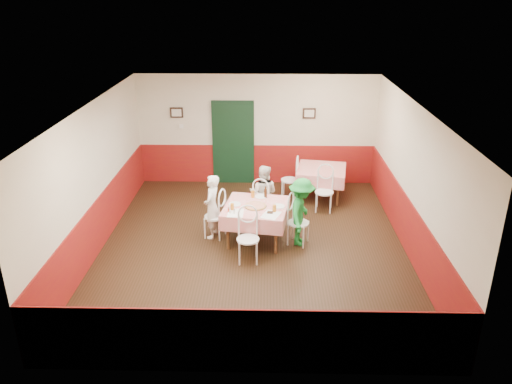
{
  "coord_description": "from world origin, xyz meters",
  "views": [
    {
      "loc": [
        0.26,
        -8.72,
        4.79
      ],
      "look_at": [
        0.05,
        0.27,
        1.05
      ],
      "focal_mm": 35.0,
      "sensor_mm": 36.0,
      "label": 1
    }
  ],
  "objects_px": {
    "chair_far": "(263,203)",
    "diner_left": "(212,207)",
    "diner_far": "(263,194)",
    "glass_b": "(274,208)",
    "beer_bottle": "(266,193)",
    "chair_right": "(298,223)",
    "pizza": "(255,206)",
    "chair_second_a": "(290,180)",
    "second_table": "(321,183)",
    "chair_near": "(248,239)",
    "glass_c": "(253,194)",
    "glass_a": "(232,207)",
    "chair_left": "(215,216)",
    "chair_second_b": "(324,192)",
    "diner_right": "(301,212)",
    "wallet": "(270,212)",
    "main_table": "(256,223)"
  },
  "relations": [
    {
      "from": "chair_second_b",
      "to": "diner_right",
      "type": "bearing_deg",
      "value": -101.8
    },
    {
      "from": "chair_left",
      "to": "pizza",
      "type": "relative_size",
      "value": 2.17
    },
    {
      "from": "chair_second_b",
      "to": "diner_left",
      "type": "relative_size",
      "value": 0.68
    },
    {
      "from": "pizza",
      "to": "glass_a",
      "type": "height_order",
      "value": "glass_a"
    },
    {
      "from": "chair_second_a",
      "to": "diner_far",
      "type": "bearing_deg",
      "value": -15.84
    },
    {
      "from": "main_table",
      "to": "diner_right",
      "type": "xyz_separation_m",
      "value": [
        0.89,
        -0.14,
        0.31
      ]
    },
    {
      "from": "chair_second_a",
      "to": "diner_right",
      "type": "relative_size",
      "value": 0.65
    },
    {
      "from": "chair_second_b",
      "to": "chair_near",
      "type": "bearing_deg",
      "value": -115.99
    },
    {
      "from": "chair_second_b",
      "to": "diner_right",
      "type": "xyz_separation_m",
      "value": [
        -0.62,
        -1.6,
        0.24
      ]
    },
    {
      "from": "chair_second_a",
      "to": "diner_right",
      "type": "bearing_deg",
      "value": 12.59
    },
    {
      "from": "chair_second_a",
      "to": "diner_left",
      "type": "relative_size",
      "value": 0.68
    },
    {
      "from": "diner_far",
      "to": "glass_b",
      "type": "bearing_deg",
      "value": 113.12
    },
    {
      "from": "pizza",
      "to": "wallet",
      "type": "bearing_deg",
      "value": -44.65
    },
    {
      "from": "chair_right",
      "to": "diner_left",
      "type": "distance_m",
      "value": 1.76
    },
    {
      "from": "chair_second_a",
      "to": "chair_left",
      "type": "bearing_deg",
      "value": -28.07
    },
    {
      "from": "glass_b",
      "to": "chair_far",
      "type": "bearing_deg",
      "value": 101.67
    },
    {
      "from": "beer_bottle",
      "to": "diner_far",
      "type": "relative_size",
      "value": 0.17
    },
    {
      "from": "chair_right",
      "to": "diner_right",
      "type": "relative_size",
      "value": 0.65
    },
    {
      "from": "chair_second_b",
      "to": "glass_b",
      "type": "relative_size",
      "value": 6.69
    },
    {
      "from": "chair_right",
      "to": "pizza",
      "type": "height_order",
      "value": "chair_right"
    },
    {
      "from": "glass_b",
      "to": "diner_far",
      "type": "xyz_separation_m",
      "value": [
        -0.22,
        1.16,
        -0.19
      ]
    },
    {
      "from": "wallet",
      "to": "chair_far",
      "type": "bearing_deg",
      "value": 105.84
    },
    {
      "from": "chair_second_a",
      "to": "diner_left",
      "type": "bearing_deg",
      "value": -29.02
    },
    {
      "from": "chair_far",
      "to": "pizza",
      "type": "relative_size",
      "value": 2.17
    },
    {
      "from": "chair_right",
      "to": "chair_far",
      "type": "xyz_separation_m",
      "value": [
        -0.71,
        0.97,
        0.0
      ]
    },
    {
      "from": "glass_b",
      "to": "glass_a",
      "type": "bearing_deg",
      "value": 175.56
    },
    {
      "from": "diner_far",
      "to": "diner_right",
      "type": "xyz_separation_m",
      "value": [
        0.75,
        -1.03,
        0.05
      ]
    },
    {
      "from": "glass_b",
      "to": "beer_bottle",
      "type": "distance_m",
      "value": 0.7
    },
    {
      "from": "chair_far",
      "to": "diner_right",
      "type": "xyz_separation_m",
      "value": [
        0.76,
        -0.98,
        0.24
      ]
    },
    {
      "from": "chair_left",
      "to": "diner_far",
      "type": "height_order",
      "value": "diner_far"
    },
    {
      "from": "second_table",
      "to": "chair_far",
      "type": "xyz_separation_m",
      "value": [
        -1.38,
        -1.37,
        0.08
      ]
    },
    {
      "from": "chair_second_a",
      "to": "glass_c",
      "type": "relative_size",
      "value": 6.61
    },
    {
      "from": "chair_right",
      "to": "beer_bottle",
      "type": "xyz_separation_m",
      "value": [
        -0.65,
        0.53,
        0.42
      ]
    },
    {
      "from": "chair_second_a",
      "to": "glass_a",
      "type": "distance_m",
      "value": 2.74
    },
    {
      "from": "main_table",
      "to": "diner_left",
      "type": "xyz_separation_m",
      "value": [
        -0.89,
        0.14,
        0.29
      ]
    },
    {
      "from": "wallet",
      "to": "glass_a",
      "type": "bearing_deg",
      "value": 178.74
    },
    {
      "from": "chair_second_a",
      "to": "wallet",
      "type": "bearing_deg",
      "value": -1.3
    },
    {
      "from": "main_table",
      "to": "chair_near",
      "type": "bearing_deg",
      "value": -98.73
    },
    {
      "from": "wallet",
      "to": "second_table",
      "type": "bearing_deg",
      "value": 72.86
    },
    {
      "from": "chair_right",
      "to": "beer_bottle",
      "type": "relative_size",
      "value": 4.08
    },
    {
      "from": "pizza",
      "to": "diner_right",
      "type": "xyz_separation_m",
      "value": [
        0.9,
        -0.08,
        -0.08
      ]
    },
    {
      "from": "chair_right",
      "to": "diner_right",
      "type": "bearing_deg",
      "value": -77.82
    },
    {
      "from": "chair_second_a",
      "to": "wallet",
      "type": "relative_size",
      "value": 8.18
    },
    {
      "from": "chair_far",
      "to": "diner_left",
      "type": "distance_m",
      "value": 1.26
    },
    {
      "from": "chair_second_b",
      "to": "wallet",
      "type": "xyz_separation_m",
      "value": [
        -1.24,
        -1.8,
        0.32
      ]
    },
    {
      "from": "diner_far",
      "to": "diner_right",
      "type": "relative_size",
      "value": 0.93
    },
    {
      "from": "chair_near",
      "to": "glass_c",
      "type": "bearing_deg",
      "value": 84.99
    },
    {
      "from": "glass_c",
      "to": "diner_left",
      "type": "bearing_deg",
      "value": -161.06
    },
    {
      "from": "chair_far",
      "to": "diner_far",
      "type": "distance_m",
      "value": 0.2
    },
    {
      "from": "second_table",
      "to": "diner_far",
      "type": "distance_m",
      "value": 1.93
    }
  ]
}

